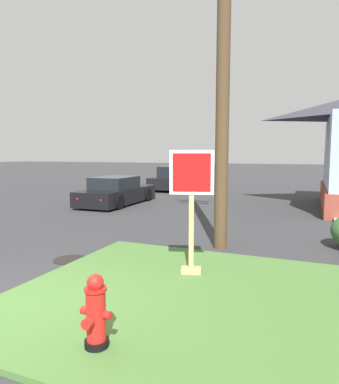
# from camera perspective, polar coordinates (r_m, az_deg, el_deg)

# --- Properties ---
(ground_plane) EXTENTS (160.00, 160.00, 0.00)m
(ground_plane) POSITION_cam_1_polar(r_m,az_deg,el_deg) (5.69, -25.23, -17.58)
(ground_plane) COLOR #333335
(grass_corner_patch) EXTENTS (5.04, 4.95, 0.08)m
(grass_corner_patch) POSITION_cam_1_polar(r_m,az_deg,el_deg) (5.66, 1.12, -16.69)
(grass_corner_patch) COLOR #477033
(grass_corner_patch) RESTS_ON ground
(fire_hydrant) EXTENTS (0.38, 0.34, 0.84)m
(fire_hydrant) POSITION_cam_1_polar(r_m,az_deg,el_deg) (4.18, -12.07, -18.94)
(fire_hydrant) COLOR black
(fire_hydrant) RESTS_ON grass_corner_patch
(stop_sign) EXTENTS (0.76, 0.37, 2.24)m
(stop_sign) POSITION_cam_1_polar(r_m,az_deg,el_deg) (6.24, 3.64, -3.38)
(stop_sign) COLOR tan
(stop_sign) RESTS_ON grass_corner_patch
(manhole_cover) EXTENTS (0.70, 0.70, 0.02)m
(manhole_cover) POSITION_cam_1_polar(r_m,az_deg,el_deg) (7.79, -16.05, -10.68)
(manhole_cover) COLOR black
(manhole_cover) RESTS_ON ground
(parked_sedan_black) EXTENTS (2.00, 4.56, 1.25)m
(parked_sedan_black) POSITION_cam_1_polar(r_m,az_deg,el_deg) (15.73, -8.72, -0.03)
(parked_sedan_black) COLOR black
(parked_sedan_black) RESTS_ON ground
(pickup_truck_black) EXTENTS (2.02, 5.50, 1.48)m
(pickup_truck_black) POSITION_cam_1_polar(r_m,az_deg,el_deg) (22.40, 1.25, 2.09)
(pickup_truck_black) COLOR black
(pickup_truck_black) RESTS_ON ground
(utility_pole) EXTENTS (1.66, 0.31, 9.38)m
(utility_pole) POSITION_cam_1_polar(r_m,az_deg,el_deg) (8.62, 8.93, 23.86)
(utility_pole) COLOR #4C3823
(utility_pole) RESTS_ON ground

